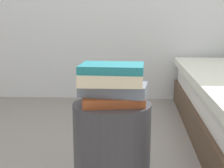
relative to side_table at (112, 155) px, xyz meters
name	(u,v)px	position (x,y,z in m)	size (l,w,h in m)	color
side_table	(112,155)	(0.00, 0.00, 0.00)	(0.34, 0.34, 0.48)	#333338
book_rust	(111,99)	(0.00, 0.00, 0.26)	(0.26, 0.20, 0.04)	#994723
book_slate	(114,89)	(0.01, 0.00, 0.30)	(0.28, 0.15, 0.05)	slate
book_cream	(111,78)	(-0.01, 0.00, 0.35)	(0.26, 0.21, 0.05)	beige
book_teal	(111,68)	(0.00, 0.01, 0.39)	(0.27, 0.20, 0.03)	#1E727F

